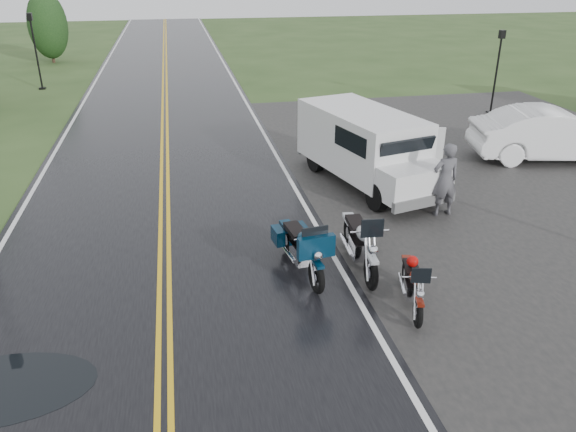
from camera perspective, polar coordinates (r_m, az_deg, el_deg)
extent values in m
plane|color=#2D471E|center=(11.10, -12.44, -10.13)|extent=(120.00, 120.00, 0.00)
cube|color=black|center=(20.17, -12.42, 6.11)|extent=(8.00, 100.00, 0.04)
cube|color=black|center=(18.67, 23.57, 3.06)|extent=(14.00, 24.00, 0.03)
imported|color=#4A494E|center=(15.19, 15.67, 3.47)|extent=(0.74, 0.51, 1.96)
imported|color=white|center=(20.95, 25.28, 7.44)|extent=(5.53, 2.85, 1.74)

